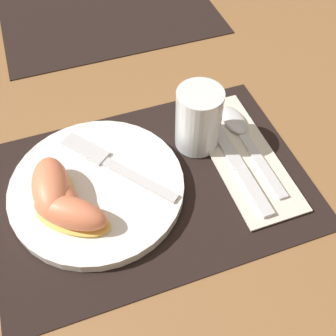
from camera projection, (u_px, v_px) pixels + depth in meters
ground_plane at (151, 186)px, 0.56m from camera, size 3.00×3.00×0.00m
placemat at (151, 185)px, 0.56m from camera, size 0.44×0.30×0.00m
placemat_far at (109, 13)px, 0.83m from camera, size 0.44×0.30×0.00m
plate at (97, 187)px, 0.55m from camera, size 0.24×0.24×0.02m
juice_glass at (198, 122)px, 0.58m from camera, size 0.07×0.07×0.10m
napkin at (242, 154)px, 0.59m from camera, size 0.09×0.24×0.00m
knife at (235, 159)px, 0.58m from camera, size 0.02×0.22×0.01m
spoon at (241, 131)px, 0.61m from camera, size 0.03×0.19×0.01m
fork at (109, 162)px, 0.56m from camera, size 0.13×0.17×0.00m
citrus_wedge_0 at (52, 189)px, 0.51m from camera, size 0.06×0.10×0.05m
citrus_wedge_1 at (61, 198)px, 0.51m from camera, size 0.07×0.10×0.04m
citrus_wedge_2 at (71, 214)px, 0.49m from camera, size 0.11×0.10×0.04m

